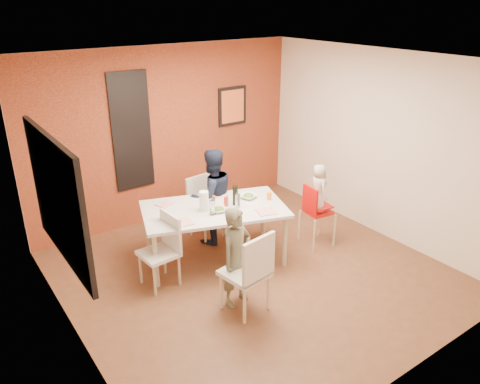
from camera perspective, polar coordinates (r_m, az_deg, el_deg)
ground at (r=6.21m, az=1.63°, el=-9.85°), size 4.50×4.50×0.00m
ceiling at (r=5.26m, az=1.97°, el=15.71°), size 4.50×4.50×0.02m
wall_back at (r=7.42m, az=-8.83°, el=6.94°), size 4.50×0.02×2.70m
wall_front at (r=4.20m, az=20.76°, el=-7.30°), size 4.50×0.02×2.70m
wall_left at (r=4.70m, az=-20.73°, el=-3.99°), size 0.02×4.50×2.70m
wall_right at (r=7.11m, az=16.48°, el=5.56°), size 0.02×4.50×2.70m
brick_accent_wall at (r=7.40m, az=-8.76°, el=6.90°), size 4.50×0.02×2.70m
picture_window_frame at (r=4.80m, az=-21.38°, el=-0.87°), size 0.05×1.70×1.30m
picture_window_pane at (r=4.81m, az=-21.21°, el=-0.83°), size 0.02×1.55×1.15m
glassblock_strip at (r=7.11m, az=-13.10°, el=7.17°), size 0.55×0.03×1.70m
glassblock_surround at (r=7.10m, az=-13.08°, el=7.16°), size 0.60×0.03×1.76m
art_print_frame at (r=7.90m, az=-0.95°, el=10.43°), size 0.54×0.03×0.64m
art_print_canvas at (r=7.89m, az=-0.89°, el=10.41°), size 0.44×0.01×0.54m
dining_table at (r=6.19m, az=-3.16°, el=-2.50°), size 2.09×1.58×0.77m
chair_near at (r=5.23m, az=1.30°, el=-9.44°), size 0.53×0.53×1.00m
chair_far at (r=6.93m, az=-4.52°, el=-1.39°), size 0.48×0.48×0.92m
chair_left at (r=5.85m, az=-9.25°, el=-6.51°), size 0.46×0.46×0.92m
high_chair at (r=6.70m, az=9.19°, el=-2.14°), size 0.43×0.43×0.92m
child_near at (r=5.37m, az=-0.41°, el=-7.93°), size 0.50×0.39×1.21m
child_far at (r=6.67m, az=-3.42°, el=-0.57°), size 0.71×0.56×1.41m
toddler at (r=6.58m, az=9.55°, el=0.51°), size 0.29×0.38×0.68m
plate_near_left at (r=5.79m, az=-6.98°, el=-3.69°), size 0.26×0.26×0.01m
plate_far_mid at (r=6.55m, az=-2.96°, el=-0.30°), size 0.26×0.26×0.01m
plate_near_right at (r=6.04m, az=3.23°, el=-2.39°), size 0.29×0.29×0.01m
plate_far_left at (r=6.32m, az=-9.15°, el=-1.49°), size 0.25×0.25×0.01m
salad_bowl_a at (r=6.04m, az=-2.63°, el=-2.19°), size 0.23×0.23×0.05m
salad_bowl_b at (r=6.42m, az=1.05°, el=-0.54°), size 0.29×0.29×0.05m
wine_bottle at (r=6.19m, az=-0.58°, el=-0.40°), size 0.07×0.07×0.27m
wine_glass_a at (r=5.93m, az=-3.42°, el=-1.90°), size 0.07×0.07×0.20m
wine_glass_b at (r=6.12m, az=-0.29°, el=-1.08°), size 0.07×0.07×0.19m
paper_towel_roll at (r=6.03m, az=-4.42°, el=-1.13°), size 0.12×0.12×0.27m
condiment_red at (r=6.14m, az=-1.79°, el=-1.24°), size 0.04×0.04×0.14m
condiment_green at (r=6.18m, az=-1.59°, el=-1.10°), size 0.04×0.04×0.14m
condiment_brown at (r=6.20m, az=-3.21°, el=-1.05°), size 0.04×0.04×0.14m
sippy_cup at (r=6.38m, az=3.58°, el=-0.51°), size 0.06×0.06×0.11m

